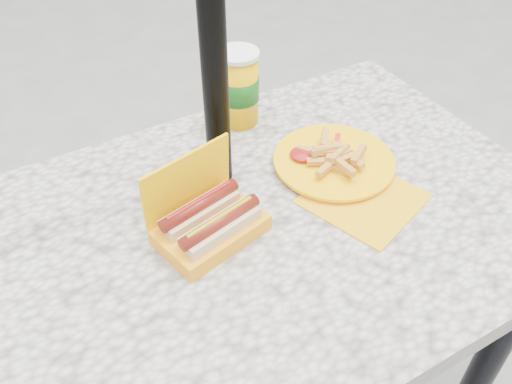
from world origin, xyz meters
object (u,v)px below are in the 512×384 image
umbrella_pole (212,19)px  fries_plate (335,163)px  soda_cup (239,88)px  hotdog_box (209,222)px

umbrella_pole → fries_plate: 0.42m
fries_plate → soda_cup: (-0.09, 0.26, 0.08)m
hotdog_box → fries_plate: size_ratio=0.58×
fries_plate → soda_cup: 0.29m
umbrella_pole → hotdog_box: (-0.10, -0.14, -0.31)m
umbrella_pole → soda_cup: size_ratio=12.11×
hotdog_box → soda_cup: 0.39m
hotdog_box → soda_cup: (0.23, 0.30, 0.06)m
umbrella_pole → soda_cup: bearing=50.4°
umbrella_pole → hotdog_box: 0.36m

